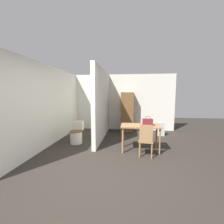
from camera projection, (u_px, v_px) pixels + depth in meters
name	position (u px, v px, depth m)	size (l,w,h in m)	color
ground_plane	(103.00, 176.00, 2.97)	(16.00, 16.00, 0.00)	#2D2823
wall_back	(119.00, 102.00, 6.85)	(4.95, 0.12, 2.50)	silver
wall_left	(54.00, 105.00, 5.04)	(0.12, 5.01, 2.50)	silver
partition_wall	(102.00, 104.00, 5.46)	(0.12, 2.80, 2.50)	silver
dining_table	(141.00, 128.00, 4.24)	(1.10, 0.60, 0.75)	#997047
wooden_chair	(146.00, 139.00, 3.83)	(0.41, 0.41, 0.86)	#997047
toilet	(77.00, 135.00, 4.97)	(0.41, 0.56, 0.70)	silver
handbag	(148.00, 122.00, 4.15)	(0.27, 0.17, 0.27)	maroon
wooden_cabinet	(127.00, 112.00, 6.55)	(0.54, 0.47, 1.70)	brown
space_heater	(160.00, 129.00, 5.87)	(0.30, 0.18, 0.53)	#BCBCC1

